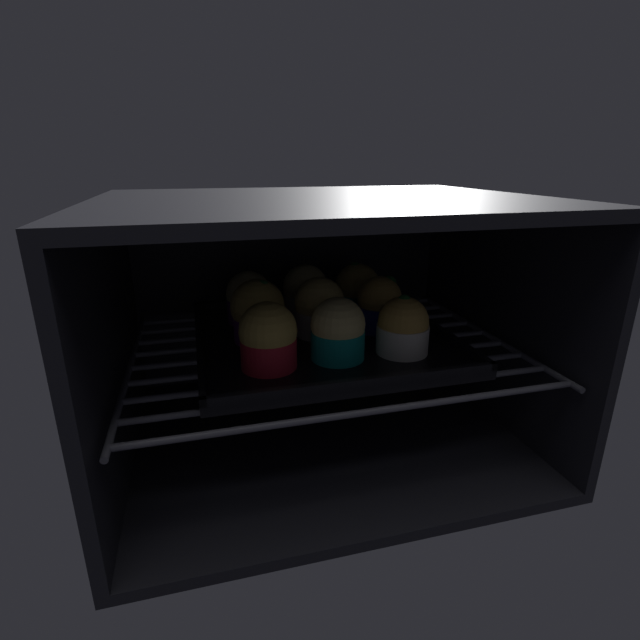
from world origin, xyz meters
The scene contains 12 objects.
oven_cavity centered at (0.00, 26.25, 17.00)cm, with size 59.00×47.00×37.00cm.
oven_rack centered at (0.00, 22.00, 13.60)cm, with size 54.80×42.00×0.80cm.
baking_tray centered at (0.00, 23.81, 14.68)cm, with size 36.17×36.17×2.20cm.
muffin_row0_col0 centered at (-9.23, 14.29, 19.12)cm, with size 7.34×7.34×8.57cm.
muffin_row0_col1 centered at (0.10, 14.79, 18.96)cm, with size 7.18×7.18×8.31cm.
muffin_row0_col2 centered at (9.07, 14.44, 18.72)cm, with size 7.11×7.11×8.15cm.
muffin_row1_col0 centered at (-9.19, 23.98, 19.48)cm, with size 7.81×7.81×9.07cm.
muffin_row1_col1 centered at (-0.19, 24.11, 19.25)cm, with size 7.43×7.43×8.78cm.
muffin_row1_col2 centered at (9.42, 23.82, 19.11)cm, with size 7.11×7.11×8.40cm.
muffin_row2_col0 centered at (-9.42, 32.94, 19.00)cm, with size 7.23×7.23×8.25cm.
muffin_row2_col1 centered at (-0.27, 33.23, 19.23)cm, with size 7.41×7.41×8.74cm.
muffin_row2_col2 centered at (9.13, 33.23, 19.02)cm, with size 7.62×7.62×8.70cm.
Camera 1 is at (-17.07, -40.03, 40.27)cm, focal length 26.32 mm.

